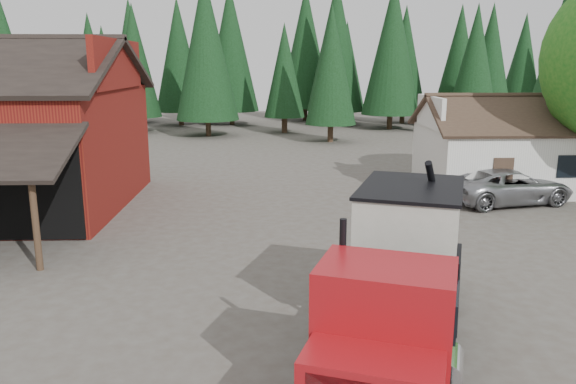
{
  "coord_description": "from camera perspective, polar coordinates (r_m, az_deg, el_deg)",
  "views": [
    {
      "loc": [
        1.3,
        -13.91,
        5.99
      ],
      "look_at": [
        1.87,
        4.44,
        1.8
      ],
      "focal_mm": 35.0,
      "sensor_mm": 36.0,
      "label": 1
    }
  ],
  "objects": [
    {
      "name": "ground",
      "position": [
        15.2,
        -6.66,
        -10.44
      ],
      "size": [
        120.0,
        120.0,
        0.0
      ],
      "primitive_type": "plane",
      "color": "#4A423A",
      "rests_on": "ground"
    },
    {
      "name": "farmhouse",
      "position": [
        29.66,
        21.52,
        3.58
      ],
      "size": [
        8.6,
        6.42,
        4.65
      ],
      "color": "silver",
      "rests_on": "ground"
    },
    {
      "name": "conifer_backdrop",
      "position": [
        56.25,
        -3.11,
        6.73
      ],
      "size": [
        76.0,
        16.0,
        16.0
      ],
      "primitive_type": null,
      "color": "black",
      "rests_on": "ground"
    },
    {
      "name": "near_pine_b",
      "position": [
        44.16,
        4.44,
        12.69
      ],
      "size": [
        3.96,
        3.96,
        10.4
      ],
      "color": "#382619",
      "rests_on": "ground"
    },
    {
      "name": "near_pine_c",
      "position": [
        44.97,
        26.33,
        12.72
      ],
      "size": [
        4.84,
        4.84,
        12.4
      ],
      "color": "#382619",
      "rests_on": "ground"
    },
    {
      "name": "near_pine_d",
      "position": [
        48.23,
        -8.35,
        14.4
      ],
      "size": [
        5.28,
        5.28,
        13.4
      ],
      "color": "#382619",
      "rests_on": "ground"
    },
    {
      "name": "feed_truck",
      "position": [
        12.02,
        11.48,
        -7.86
      ],
      "size": [
        4.96,
        8.76,
        3.83
      ],
      "rotation": [
        0.0,
        0.0,
        -0.34
      ],
      "color": "black",
      "rests_on": "ground"
    },
    {
      "name": "silver_car",
      "position": [
        26.41,
        21.53,
        0.55
      ],
      "size": [
        5.96,
        3.71,
        1.54
      ],
      "primitive_type": "imported",
      "rotation": [
        0.0,
        0.0,
        1.79
      ],
      "color": "#94969B",
      "rests_on": "ground"
    }
  ]
}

